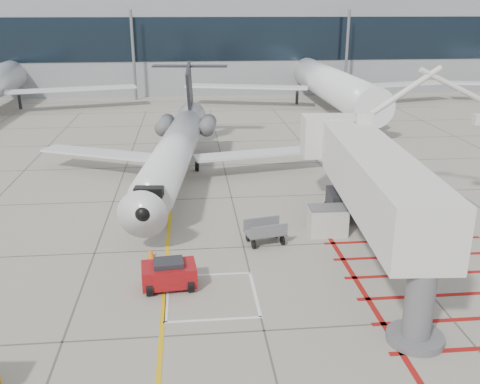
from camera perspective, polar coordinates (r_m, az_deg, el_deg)
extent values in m
plane|color=gray|center=(25.81, 1.32, -9.66)|extent=(260.00, 260.00, 0.00)
cone|color=orange|center=(28.51, -9.50, -6.39)|extent=(0.38, 0.38, 0.52)
cone|color=#FF520D|center=(31.65, 2.52, -3.45)|extent=(0.38, 0.38, 0.53)
cube|color=gray|center=(93.46, 2.36, 15.88)|extent=(180.00, 28.00, 14.00)
cube|color=black|center=(79.53, 3.81, 15.98)|extent=(180.00, 0.10, 6.00)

